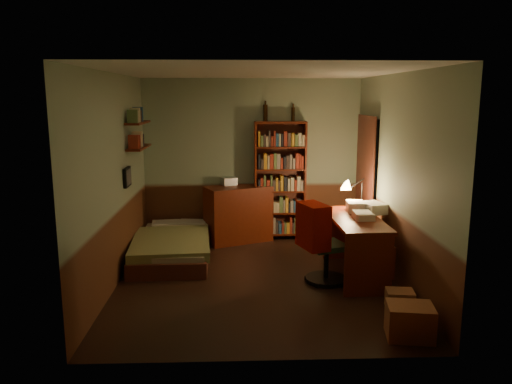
{
  "coord_description": "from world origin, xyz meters",
  "views": [
    {
      "loc": [
        -0.24,
        -6.07,
        2.32
      ],
      "look_at": [
        0.0,
        0.25,
        1.1
      ],
      "focal_mm": 35.0,
      "sensor_mm": 36.0,
      "label": 1
    }
  ],
  "objects_px": {
    "mini_stereo": "(229,181)",
    "cardboard_box_b": "(400,300)",
    "bookshelf": "(280,181)",
    "desk_lamp": "(362,185)",
    "office_chair": "(327,247)",
    "cardboard_box_a": "(410,321)",
    "desk": "(355,247)",
    "dresser": "(238,214)",
    "bed": "(173,238)"
  },
  "relations": [
    {
      "from": "bed",
      "to": "cardboard_box_a",
      "type": "height_order",
      "value": "bed"
    },
    {
      "from": "bed",
      "to": "bookshelf",
      "type": "bearing_deg",
      "value": 26.53
    },
    {
      "from": "bed",
      "to": "cardboard_box_a",
      "type": "relative_size",
      "value": 4.34
    },
    {
      "from": "bookshelf",
      "to": "dresser",
      "type": "bearing_deg",
      "value": -173.58
    },
    {
      "from": "bed",
      "to": "bookshelf",
      "type": "distance_m",
      "value": 1.98
    },
    {
      "from": "mini_stereo",
      "to": "bed",
      "type": "bearing_deg",
      "value": -153.36
    },
    {
      "from": "dresser",
      "to": "bed",
      "type": "bearing_deg",
      "value": -163.86
    },
    {
      "from": "dresser",
      "to": "desk_lamp",
      "type": "relative_size",
      "value": 1.6
    },
    {
      "from": "cardboard_box_a",
      "to": "cardboard_box_b",
      "type": "xyz_separation_m",
      "value": [
        0.12,
        0.66,
        -0.06
      ]
    },
    {
      "from": "dresser",
      "to": "mini_stereo",
      "type": "distance_m",
      "value": 0.55
    },
    {
      "from": "mini_stereo",
      "to": "cardboard_box_b",
      "type": "bearing_deg",
      "value": -77.69
    },
    {
      "from": "bed",
      "to": "mini_stereo",
      "type": "relative_size",
      "value": 8.4
    },
    {
      "from": "bed",
      "to": "desk",
      "type": "xyz_separation_m",
      "value": [
        2.47,
        -0.85,
        0.11
      ]
    },
    {
      "from": "dresser",
      "to": "bookshelf",
      "type": "height_order",
      "value": "bookshelf"
    },
    {
      "from": "bed",
      "to": "desk_lamp",
      "type": "relative_size",
      "value": 2.99
    },
    {
      "from": "mini_stereo",
      "to": "bookshelf",
      "type": "xyz_separation_m",
      "value": [
        0.82,
        -0.04,
        -0.0
      ]
    },
    {
      "from": "bed",
      "to": "desk",
      "type": "height_order",
      "value": "desk"
    },
    {
      "from": "desk_lamp",
      "to": "office_chair",
      "type": "bearing_deg",
      "value": -102.94
    },
    {
      "from": "mini_stereo",
      "to": "desk_lamp",
      "type": "relative_size",
      "value": 0.36
    },
    {
      "from": "dresser",
      "to": "desk_lamp",
      "type": "bearing_deg",
      "value": -53.68
    },
    {
      "from": "bed",
      "to": "mini_stereo",
      "type": "bearing_deg",
      "value": 46.7
    },
    {
      "from": "dresser",
      "to": "desk_lamp",
      "type": "xyz_separation_m",
      "value": [
        1.74,
        -1.01,
        0.64
      ]
    },
    {
      "from": "bookshelf",
      "to": "office_chair",
      "type": "relative_size",
      "value": 2.09
    },
    {
      "from": "desk",
      "to": "cardboard_box_a",
      "type": "distance_m",
      "value": 1.75
    },
    {
      "from": "desk_lamp",
      "to": "office_chair",
      "type": "height_order",
      "value": "desk_lamp"
    },
    {
      "from": "mini_stereo",
      "to": "cardboard_box_a",
      "type": "xyz_separation_m",
      "value": [
        1.8,
        -3.5,
        -0.8
      ]
    },
    {
      "from": "dresser",
      "to": "bookshelf",
      "type": "distance_m",
      "value": 0.85
    },
    {
      "from": "desk_lamp",
      "to": "office_chair",
      "type": "xyz_separation_m",
      "value": [
        -0.64,
        -0.85,
        -0.63
      ]
    },
    {
      "from": "bookshelf",
      "to": "desk",
      "type": "xyz_separation_m",
      "value": [
        0.83,
        -1.73,
        -0.58
      ]
    },
    {
      "from": "cardboard_box_a",
      "to": "office_chair",
      "type": "bearing_deg",
      "value": 110.0
    },
    {
      "from": "office_chair",
      "to": "cardboard_box_a",
      "type": "relative_size",
      "value": 2.1
    },
    {
      "from": "dresser",
      "to": "desk",
      "type": "height_order",
      "value": "dresser"
    },
    {
      "from": "bed",
      "to": "dresser",
      "type": "bearing_deg",
      "value": 37.88
    },
    {
      "from": "desk",
      "to": "dresser",
      "type": "bearing_deg",
      "value": 130.81
    },
    {
      "from": "desk_lamp",
      "to": "bed",
      "type": "bearing_deg",
      "value": -160.77
    },
    {
      "from": "desk",
      "to": "cardboard_box_b",
      "type": "relative_size",
      "value": 4.88
    },
    {
      "from": "mini_stereo",
      "to": "desk_lamp",
      "type": "distance_m",
      "value": 2.21
    },
    {
      "from": "desk_lamp",
      "to": "cardboard_box_b",
      "type": "height_order",
      "value": "desk_lamp"
    },
    {
      "from": "bookshelf",
      "to": "cardboard_box_b",
      "type": "distance_m",
      "value": 3.13
    },
    {
      "from": "office_chair",
      "to": "cardboard_box_b",
      "type": "xyz_separation_m",
      "value": [
        0.67,
        -0.85,
        -0.36
      ]
    },
    {
      "from": "dresser",
      "to": "cardboard_box_b",
      "type": "bearing_deg",
      "value": -80.24
    },
    {
      "from": "dresser",
      "to": "mini_stereo",
      "type": "height_order",
      "value": "mini_stereo"
    },
    {
      "from": "cardboard_box_a",
      "to": "mini_stereo",
      "type": "bearing_deg",
      "value": 117.2
    },
    {
      "from": "dresser",
      "to": "office_chair",
      "type": "xyz_separation_m",
      "value": [
        1.1,
        -1.86,
        0.01
      ]
    },
    {
      "from": "bed",
      "to": "dresser",
      "type": "height_order",
      "value": "dresser"
    },
    {
      "from": "cardboard_box_a",
      "to": "desk",
      "type": "bearing_deg",
      "value": 94.8
    },
    {
      "from": "desk_lamp",
      "to": "cardboard_box_b",
      "type": "distance_m",
      "value": 1.97
    },
    {
      "from": "dresser",
      "to": "office_chair",
      "type": "height_order",
      "value": "office_chair"
    },
    {
      "from": "mini_stereo",
      "to": "bookshelf",
      "type": "relative_size",
      "value": 0.12
    },
    {
      "from": "bed",
      "to": "mini_stereo",
      "type": "height_order",
      "value": "mini_stereo"
    }
  ]
}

